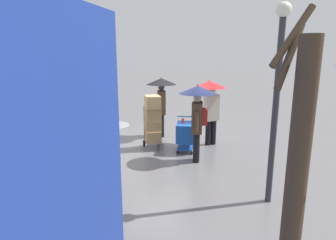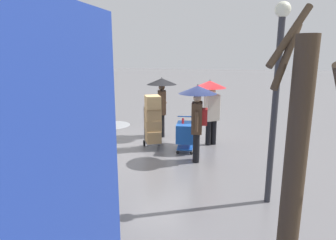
# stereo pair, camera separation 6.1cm
# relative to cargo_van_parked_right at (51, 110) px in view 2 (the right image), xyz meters

# --- Properties ---
(ground_plane) EXTENTS (90.00, 90.00, 0.00)m
(ground_plane) POSITION_rel_cargo_van_parked_right_xyz_m (-3.73, -0.99, -1.18)
(ground_plane) COLOR slate
(slush_patch_near_cluster) EXTENTS (1.50, 1.50, 0.01)m
(slush_patch_near_cluster) POSITION_rel_cargo_van_parked_right_xyz_m (-0.71, -3.02, -1.18)
(slush_patch_near_cluster) COLOR #999BA0
(slush_patch_near_cluster) RESTS_ON ground
(slush_patch_under_van) EXTENTS (1.29, 1.29, 0.01)m
(slush_patch_under_van) POSITION_rel_cargo_van_parked_right_xyz_m (-1.68, 3.31, -1.18)
(slush_patch_under_van) COLOR silver
(slush_patch_under_van) RESTS_ON ground
(cargo_van_parked_right) EXTENTS (2.39, 5.43, 2.60)m
(cargo_van_parked_right) POSITION_rel_cargo_van_parked_right_xyz_m (0.00, 0.00, 0.00)
(cargo_van_parked_right) COLOR white
(cargo_van_parked_right) RESTS_ON ground
(shopping_cart_vendor) EXTENTS (0.63, 0.87, 1.04)m
(shopping_cart_vendor) POSITION_rel_cargo_van_parked_right_xyz_m (-4.29, -0.47, -0.61)
(shopping_cart_vendor) COLOR #1951B2
(shopping_cart_vendor) RESTS_ON ground
(hand_dolly_boxes) EXTENTS (0.77, 0.85, 1.69)m
(hand_dolly_boxes) POSITION_rel_cargo_van_parked_right_xyz_m (-3.26, -0.47, -0.26)
(hand_dolly_boxes) COLOR #515156
(hand_dolly_boxes) RESTS_ON ground
(pedestrian_pink_side) EXTENTS (1.04, 1.04, 2.15)m
(pedestrian_pink_side) POSITION_rel_cargo_van_parked_right_xyz_m (-4.95, -1.29, 0.41)
(pedestrian_pink_side) COLOR black
(pedestrian_pink_side) RESTS_ON ground
(pedestrian_black_side) EXTENTS (1.04, 1.04, 2.15)m
(pedestrian_black_side) POSITION_rel_cargo_van_parked_right_xyz_m (-3.19, -1.86, 0.41)
(pedestrian_black_side) COLOR black
(pedestrian_black_side) RESTS_ON ground
(pedestrian_white_side) EXTENTS (1.04, 1.04, 2.15)m
(pedestrian_white_side) POSITION_rel_cargo_van_parked_right_xyz_m (-4.75, 0.24, 0.39)
(pedestrian_white_side) COLOR black
(pedestrian_white_side) RESTS_ON ground
(bare_tree_near) EXTENTS (1.02, 1.02, 3.50)m
(bare_tree_near) POSITION_rel_cargo_van_parked_right_xyz_m (-6.48, 4.74, 0.51)
(bare_tree_near) COLOR #423323
(bare_tree_near) RESTS_ON ground
(street_lamp) EXTENTS (0.28, 0.28, 3.86)m
(street_lamp) POSITION_rel_cargo_van_parked_right_xyz_m (-6.50, 2.24, 1.19)
(street_lamp) COLOR #2D2D33
(street_lamp) RESTS_ON ground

